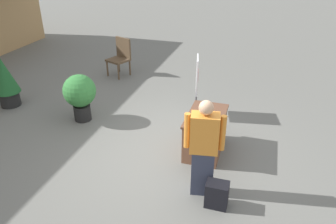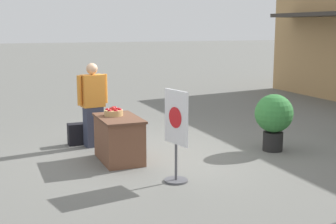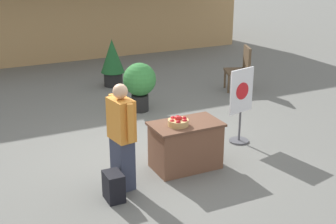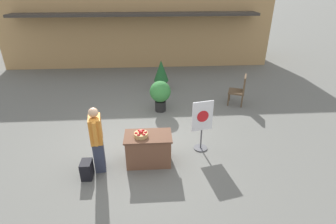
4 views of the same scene
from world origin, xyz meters
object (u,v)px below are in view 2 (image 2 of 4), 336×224
object	(u,v)px
backpack	(77,134)
potted_plant_near_right	(274,117)
poster_board	(176,133)
apple_basket	(114,112)
person_visitor	(93,105)
display_table	(119,139)

from	to	relation	value
backpack	potted_plant_near_right	xyz separation A→B (m)	(1.81, 3.33, 0.44)
potted_plant_near_right	backpack	bearing A→B (deg)	-118.44
potted_plant_near_right	poster_board	bearing A→B (deg)	-67.54
apple_basket	poster_board	distance (m)	1.63
apple_basket	potted_plant_near_right	distance (m)	2.97
person_visitor	poster_board	bearing A→B (deg)	5.75
apple_basket	display_table	bearing A→B (deg)	15.10
display_table	person_visitor	size ratio (longest dim) A/B	0.70
backpack	potted_plant_near_right	world-z (taller)	potted_plant_near_right
apple_basket	backpack	world-z (taller)	apple_basket
poster_board	potted_plant_near_right	size ratio (longest dim) A/B	1.30
person_visitor	apple_basket	bearing A→B (deg)	-0.97
display_table	person_visitor	bearing A→B (deg)	-170.80
person_visitor	backpack	size ratio (longest dim) A/B	3.85
poster_board	potted_plant_near_right	xyz separation A→B (m)	(-0.98, 2.37, -0.10)
person_visitor	potted_plant_near_right	size ratio (longest dim) A/B	1.51
poster_board	apple_basket	bearing A→B (deg)	-83.63
poster_board	display_table	bearing A→B (deg)	-83.19
potted_plant_near_right	person_visitor	bearing A→B (deg)	-116.99
display_table	potted_plant_near_right	size ratio (longest dim) A/B	1.05
display_table	poster_board	bearing A→B (deg)	19.51
poster_board	person_visitor	bearing A→B (deg)	-87.75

